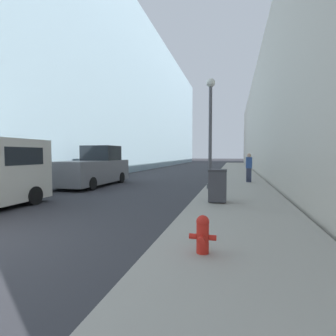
% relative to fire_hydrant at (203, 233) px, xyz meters
% --- Properties ---
extents(sidewalk_right, '(3.26, 60.00, 0.12)m').
position_rel_fire_hydrant_xyz_m(sidewalk_right, '(0.71, 17.02, -0.39)').
color(sidewalk_right, '#9E998E').
rests_on(sidewalk_right, ground).
extents(building_left_glass, '(12.00, 60.00, 16.64)m').
position_rel_fire_hydrant_xyz_m(building_left_glass, '(-14.84, 25.02, 7.87)').
color(building_left_glass, '#99B7C6').
rests_on(building_left_glass, ground).
extents(building_right_stone, '(12.00, 60.00, 10.41)m').
position_rel_fire_hydrant_xyz_m(building_right_stone, '(8.44, 25.02, 4.76)').
color(building_right_stone, beige).
rests_on(building_right_stone, ground).
extents(fire_hydrant, '(0.44, 0.33, 0.62)m').
position_rel_fire_hydrant_xyz_m(fire_hydrant, '(0.00, 0.00, 0.00)').
color(fire_hydrant, red).
rests_on(fire_hydrant, sidewalk_right).
extents(trash_bin, '(0.60, 0.60, 1.11)m').
position_rel_fire_hydrant_xyz_m(trash_bin, '(-0.05, 4.68, 0.24)').
color(trash_bin, '#3D3D42').
rests_on(trash_bin, sidewalk_right).
extents(lamppost, '(0.41, 0.41, 5.10)m').
position_rel_fire_hydrant_xyz_m(lamppost, '(-0.61, 8.10, 2.66)').
color(lamppost, '#4C4C51').
rests_on(lamppost, sidewalk_right).
extents(pickup_truck, '(2.01, 5.41, 2.23)m').
position_rel_fire_hydrant_xyz_m(pickup_truck, '(-7.07, 8.89, 0.49)').
color(pickup_truck, slate).
rests_on(pickup_truck, ground).
extents(pedestrian_on_sidewalk, '(0.34, 0.22, 1.66)m').
position_rel_fire_hydrant_xyz_m(pedestrian_on_sidewalk, '(1.31, 11.59, 0.51)').
color(pedestrian_on_sidewalk, '#2D3347').
rests_on(pedestrian_on_sidewalk, sidewalk_right).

